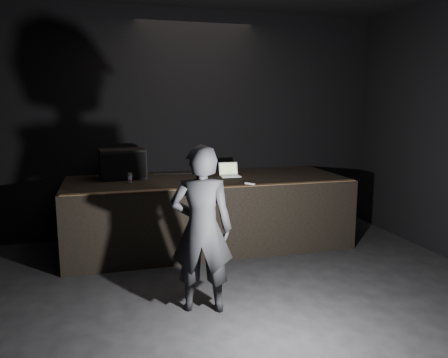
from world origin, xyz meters
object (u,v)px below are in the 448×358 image
stage_riser (208,212)px  beer_can (130,178)px  stage_monitor (123,164)px  laptop (229,173)px  person (202,229)px

stage_riser → beer_can: bearing=-175.4°
stage_monitor → beer_can: size_ratio=4.69×
laptop → beer_can: (-1.47, -0.19, 0.02)m
laptop → person: person is taller
stage_riser → person: size_ratio=2.37×
laptop → stage_riser: bearing=-161.8°
beer_can → person: bearing=-73.0°
stage_monitor → laptop: stage_monitor is taller
stage_monitor → person: bearing=-78.2°
laptop → beer_can: laptop is taller
stage_monitor → person: 2.42m
laptop → beer_can: size_ratio=2.06×
stage_monitor → beer_can: (0.08, -0.40, -0.14)m
laptop → person: 2.28m
stage_riser → laptop: size_ratio=13.62×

